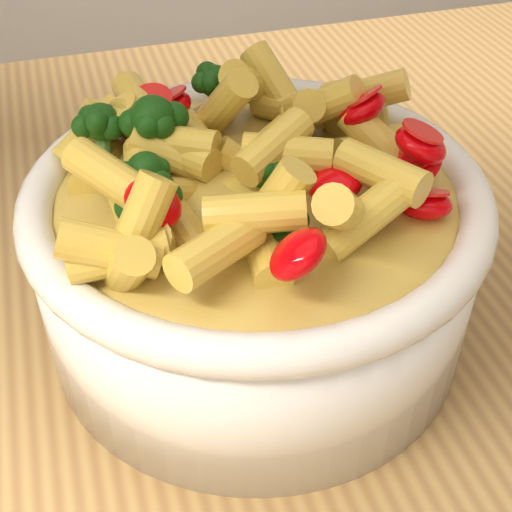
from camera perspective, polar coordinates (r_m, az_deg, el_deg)
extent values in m
cube|color=#AD854A|center=(0.52, -11.39, -4.35)|extent=(1.20, 0.80, 0.04)
cylinder|color=#AD854A|center=(1.22, 15.37, -3.16)|extent=(0.05, 0.05, 0.86)
cylinder|color=white|center=(0.44, 0.00, -0.52)|extent=(0.26, 0.26, 0.10)
ellipsoid|color=white|center=(0.46, 0.00, -3.55)|extent=(0.24, 0.24, 0.04)
torus|color=white|center=(0.41, 0.00, 5.01)|extent=(0.27, 0.27, 0.02)
ellipsoid|color=#F3D152|center=(0.41, 0.00, 5.01)|extent=(0.23, 0.23, 0.03)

